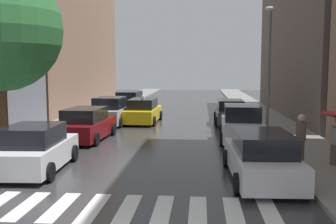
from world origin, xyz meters
The scene contains 16 objects.
ground_plane centered at (0.00, 24.00, -0.02)m, with size 28.00×72.00×0.04m, color #333336.
sidewalk_left centered at (-6.50, 24.00, 0.07)m, with size 3.00×72.00×0.15m, color gray.
sidewalk_right centered at (6.50, 24.00, 0.07)m, with size 3.00×72.00×0.15m, color gray.
crosswalk_stripes centered at (0.00, 3.27, 0.01)m, with size 7.65×2.20×0.01m.
building_right_mid centered at (11.00, 24.48, 5.99)m, with size 6.00×20.50×11.97m, color #564C47.
parked_car_left_nearest centered at (-3.96, 6.72, 0.77)m, with size 2.30×4.30×1.65m.
parked_car_left_second centered at (-3.91, 12.66, 0.77)m, with size 2.26×4.62×1.65m.
parked_car_left_third centered at (-3.96, 18.13, 0.83)m, with size 2.26×4.23×1.79m.
parked_car_left_fourth centered at (-3.93, 24.89, 0.82)m, with size 2.25×4.87×1.77m.
parked_car_right_nearest centered at (3.82, 6.24, 0.75)m, with size 2.25×4.86×1.59m.
parked_car_right_second centered at (3.87, 13.03, 0.84)m, with size 2.26×4.37×1.82m.
parked_car_right_third centered at (3.75, 18.99, 0.75)m, with size 2.02×4.23×1.60m.
taxi_midroad centered at (-1.98, 19.15, 0.76)m, with size 2.19×4.71×1.81m.
pedestrian_foreground centered at (6.65, 7.88, 1.59)m, with size 1.15×1.15×1.88m.
pedestrian_near_tree centered at (5.47, 7.96, 1.11)m, with size 0.36×0.36×1.82m.
lamp_post_right centered at (5.55, 15.51, 4.08)m, with size 0.60×0.28×6.79m.
Camera 1 is at (1.85, -6.20, 3.60)m, focal length 41.32 mm.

